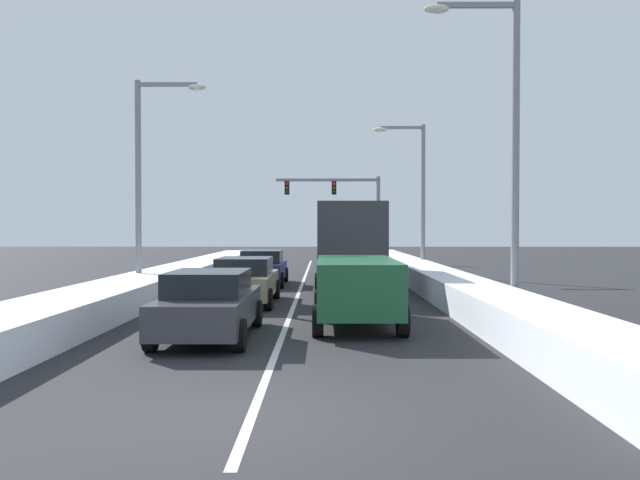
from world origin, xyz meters
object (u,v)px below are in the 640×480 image
at_px(sedan_tan_center_lane_second, 245,280).
at_px(traffic_light_gantry, 346,200).
at_px(street_lamp_right_near, 503,129).
at_px(suv_green_right_lane_nearest, 356,285).
at_px(sedan_charcoal_center_lane_nearest, 209,304).
at_px(street_lamp_left_mid, 148,166).
at_px(street_lamp_right_mid, 416,185).
at_px(sedan_navy_center_lane_third, 263,267).
at_px(box_truck_right_lane_second, 349,243).
at_px(sedan_black_right_lane_third, 341,260).

relative_size(sedan_tan_center_lane_second, traffic_light_gantry, 0.60).
bearing_deg(street_lamp_right_near, suv_green_right_lane_nearest, -159.21).
bearing_deg(suv_green_right_lane_nearest, sedan_tan_center_lane_second, 127.64).
xyz_separation_m(suv_green_right_lane_nearest, traffic_light_gantry, (0.80, 29.05, 3.48)).
xyz_separation_m(sedan_charcoal_center_lane_nearest, traffic_light_gantry, (4.18, 30.89, 3.73)).
bearing_deg(street_lamp_left_mid, street_lamp_right_mid, 38.45).
relative_size(sedan_navy_center_lane_third, traffic_light_gantry, 0.60).
bearing_deg(suv_green_right_lane_nearest, street_lamp_right_mid, 76.42).
height_order(suv_green_right_lane_nearest, sedan_tan_center_lane_second, suv_green_right_lane_nearest).
height_order(box_truck_right_lane_second, street_lamp_right_mid, street_lamp_right_mid).
xyz_separation_m(sedan_black_right_lane_third, street_lamp_left_mid, (-7.45, -9.50, 3.99)).
bearing_deg(street_lamp_left_mid, street_lamp_right_near, -26.53).
height_order(sedan_black_right_lane_third, sedan_navy_center_lane_third, same).
relative_size(street_lamp_right_near, street_lamp_right_mid, 1.12).
bearing_deg(traffic_light_gantry, sedan_charcoal_center_lane_nearest, -97.70).
relative_size(traffic_light_gantry, street_lamp_right_mid, 0.97).
xyz_separation_m(sedan_navy_center_lane_third, traffic_light_gantry, (4.26, 17.96, 3.73)).
xyz_separation_m(sedan_black_right_lane_third, street_lamp_right_mid, (3.81, -0.57, 3.92)).
relative_size(sedan_charcoal_center_lane_nearest, street_lamp_left_mid, 0.57).
relative_size(sedan_charcoal_center_lane_nearest, sedan_tan_center_lane_second, 1.00).
height_order(sedan_charcoal_center_lane_nearest, traffic_light_gantry, traffic_light_gantry).
xyz_separation_m(box_truck_right_lane_second, sedan_black_right_lane_third, (-0.03, 8.73, -1.14)).
bearing_deg(sedan_navy_center_lane_third, sedan_tan_center_lane_second, -89.22).
relative_size(sedan_black_right_lane_third, sedan_navy_center_lane_third, 1.00).
height_order(sedan_black_right_lane_third, street_lamp_right_near, street_lamp_right_near).
xyz_separation_m(sedan_charcoal_center_lane_nearest, street_lamp_right_near, (7.52, 3.42, 4.43)).
bearing_deg(box_truck_right_lane_second, sedan_charcoal_center_lane_nearest, -109.52).
relative_size(box_truck_right_lane_second, sedan_tan_center_lane_second, 1.60).
height_order(suv_green_right_lane_nearest, street_lamp_right_near, street_lamp_right_near).
distance_m(box_truck_right_lane_second, street_lamp_right_near, 8.31).
height_order(sedan_charcoal_center_lane_nearest, street_lamp_right_near, street_lamp_right_near).
height_order(street_lamp_right_near, street_lamp_left_mid, street_lamp_right_near).
relative_size(suv_green_right_lane_nearest, sedan_navy_center_lane_third, 1.09).
distance_m(sedan_charcoal_center_lane_nearest, street_lamp_right_near, 9.37).
distance_m(sedan_tan_center_lane_second, street_lamp_right_near, 9.16).
bearing_deg(street_lamp_right_mid, street_lamp_left_mid, -141.55).
relative_size(suv_green_right_lane_nearest, box_truck_right_lane_second, 0.68).
height_order(traffic_light_gantry, street_lamp_right_mid, street_lamp_right_mid).
bearing_deg(sedan_navy_center_lane_third, box_truck_right_lane_second, -39.94).
distance_m(sedan_charcoal_center_lane_nearest, sedan_navy_center_lane_third, 12.93).
relative_size(box_truck_right_lane_second, sedan_charcoal_center_lane_nearest, 1.60).
xyz_separation_m(box_truck_right_lane_second, street_lamp_right_mid, (3.78, 8.16, 2.79)).
bearing_deg(sedan_navy_center_lane_third, traffic_light_gantry, 76.66).
relative_size(suv_green_right_lane_nearest, sedan_charcoal_center_lane_nearest, 1.09).
distance_m(sedan_charcoal_center_lane_nearest, street_lamp_left_mid, 10.73).
distance_m(traffic_light_gantry, street_lamp_right_mid, 13.19).
xyz_separation_m(sedan_tan_center_lane_second, traffic_light_gantry, (4.17, 24.68, 3.73)).
relative_size(suv_green_right_lane_nearest, traffic_light_gantry, 0.65).
xyz_separation_m(box_truck_right_lane_second, sedan_navy_center_lane_third, (-3.60, 3.01, -1.14)).
height_order(sedan_black_right_lane_third, sedan_tan_center_lane_second, same).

